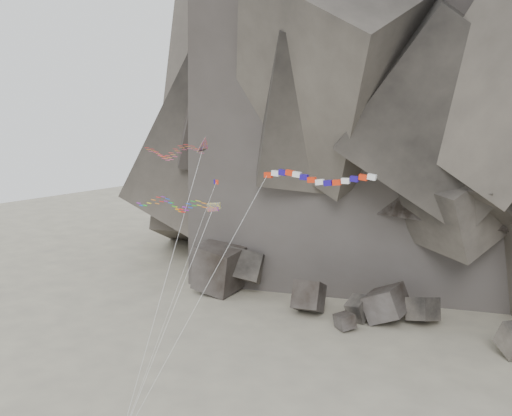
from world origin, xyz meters
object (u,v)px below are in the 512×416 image
Objects in this scene: delta_kite at (170,151)px; banner_kite at (316,179)px; parafoil_kite at (171,203)px; pennant_kite at (198,229)px.

delta_kite reaches higher than banner_kite.
parafoil_kite is at bearing -167.54° from banner_kite.
delta_kite is at bearing 174.35° from banner_kite.
parafoil_kite is 0.93× the size of pennant_kite.
pennant_kite is at bearing -30.20° from delta_kite.
banner_kite is 13.77m from parafoil_kite.
pennant_kite is at bearing -154.83° from banner_kite.
pennant_kite reaches higher than parafoil_kite.
banner_kite reaches higher than pennant_kite.
delta_kite is 1.26× the size of parafoil_kite.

